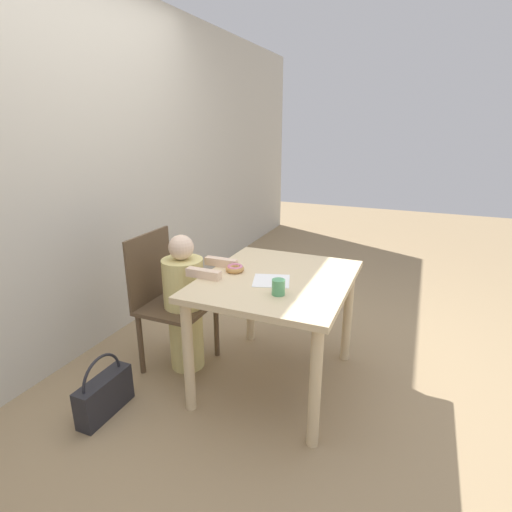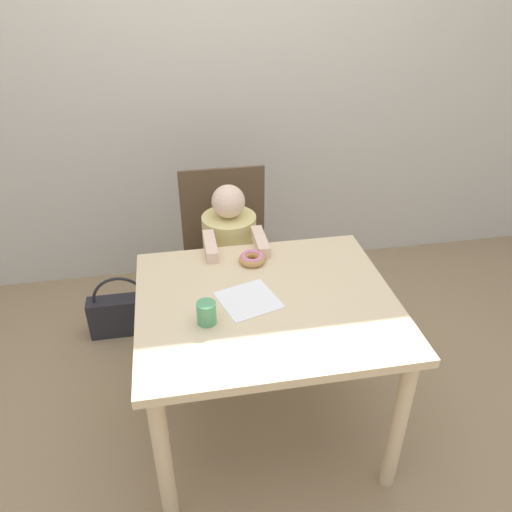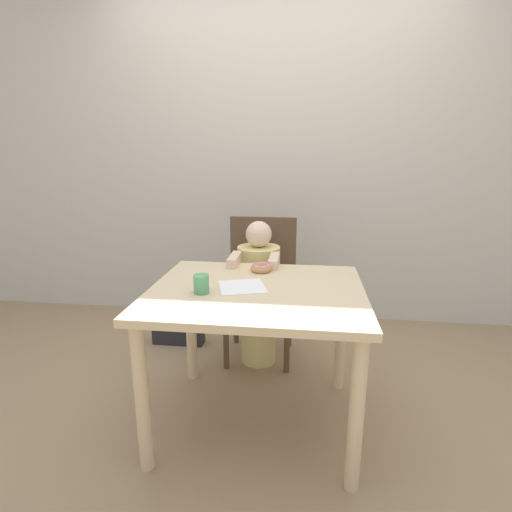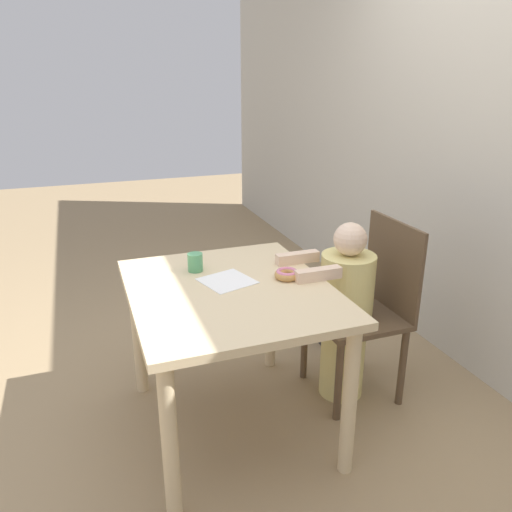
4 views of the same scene
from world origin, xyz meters
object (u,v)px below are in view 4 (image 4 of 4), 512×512
object	(u,v)px
child_figure	(344,314)
cup	(195,262)
handbag	(319,316)
donut	(287,274)
chair	(367,307)

from	to	relation	value
child_figure	cup	size ratio (longest dim) A/B	10.92
handbag	child_figure	bearing A→B (deg)	-16.64
donut	handbag	world-z (taller)	donut
handbag	cup	distance (m)	1.15
cup	child_figure	bearing A→B (deg)	76.06
handbag	cup	xyz separation A→B (m)	(0.42, -0.87, 0.62)
child_figure	donut	world-z (taller)	child_figure
child_figure	handbag	size ratio (longest dim) A/B	2.50
chair	donut	world-z (taller)	chair
chair	child_figure	distance (m)	0.13
chair	handbag	distance (m)	0.68
child_figure	cup	world-z (taller)	child_figure
chair	cup	distance (m)	0.89
child_figure	handbag	distance (m)	0.70
chair	donut	xyz separation A→B (m)	(0.05, -0.46, 0.26)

